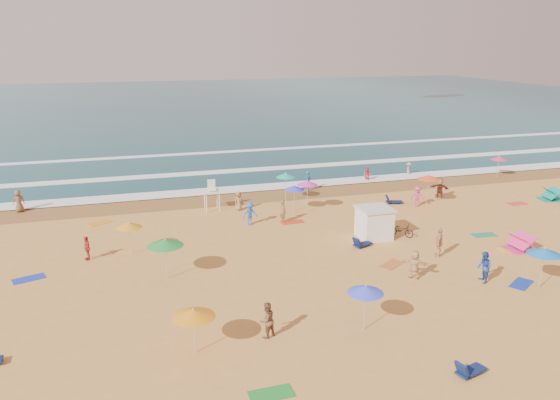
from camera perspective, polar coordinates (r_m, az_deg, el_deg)
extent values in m
plane|color=gold|center=(35.78, 4.13, -4.79)|extent=(220.00, 220.00, 0.00)
cube|color=#0C4756|center=(116.53, -10.61, 9.74)|extent=(220.00, 140.00, 0.18)
plane|color=olive|center=(47.08, -1.17, 0.48)|extent=(220.00, 220.00, 0.00)
cube|color=white|center=(49.38, -1.94, 1.35)|extent=(200.00, 2.20, 0.05)
cube|color=white|center=(55.99, -3.74, 3.13)|extent=(200.00, 1.60, 0.05)
cube|color=white|center=(65.56, -5.68, 5.04)|extent=(200.00, 1.20, 0.05)
cube|color=white|center=(37.35, 9.81, -2.44)|extent=(2.00, 2.00, 2.00)
cube|color=silver|center=(37.03, 9.89, -0.89)|extent=(2.20, 2.20, 0.12)
imported|color=black|center=(38.12, 12.54, -3.06)|extent=(1.61, 1.77, 0.93)
cone|color=orange|center=(34.98, -15.50, -2.53)|extent=(1.59, 1.59, 0.35)
cone|color=#FF511A|center=(45.53, 15.28, 2.32)|extent=(1.82, 1.82, 0.35)
cone|color=blue|center=(32.23, 25.89, -4.83)|extent=(1.76, 1.76, 0.35)
cone|color=#16B98E|center=(44.63, 0.60, 2.62)|extent=(1.59, 1.59, 0.35)
cone|color=orange|center=(23.63, -9.03, -11.59)|extent=(1.85, 1.85, 0.35)
cone|color=#E33264|center=(57.06, 21.93, 4.09)|extent=(1.57, 1.57, 0.35)
cone|color=#DE31BC|center=(42.06, 2.90, 1.82)|extent=(1.59, 1.59, 0.35)
cone|color=#3642F6|center=(42.14, 1.51, 1.31)|extent=(1.58, 1.58, 0.35)
cone|color=#384EFF|center=(25.32, 8.94, -9.21)|extent=(1.67, 1.67, 0.35)
cone|color=green|center=(30.84, -11.91, -4.39)|extent=(2.02, 2.02, 0.35)
cube|color=#101E50|center=(24.11, 19.32, -16.50)|extent=(1.40, 0.87, 0.34)
cube|color=#0E1A49|center=(35.88, 8.65, -4.59)|extent=(1.41, 0.98, 0.34)
cube|color=#0E1646|center=(45.63, 11.87, -0.18)|extent=(1.39, 0.85, 0.34)
cube|color=#1D35B9|center=(34.01, -24.77, -7.48)|extent=(1.89, 1.36, 0.03)
cube|color=#22892D|center=(21.91, -0.94, -19.61)|extent=(1.72, 0.91, 0.03)
cube|color=orange|center=(42.10, -18.32, -2.30)|extent=(1.91, 1.54, 0.03)
cube|color=#BF602D|center=(33.46, 11.58, -6.62)|extent=(1.89, 1.65, 0.03)
cube|color=red|center=(40.18, 1.31, -2.32)|extent=(1.72, 0.90, 0.03)
cube|color=#1A35A3|center=(33.10, 23.90, -8.02)|extent=(1.89, 1.64, 0.03)
cube|color=#218659|center=(40.11, 20.52, -3.44)|extent=(1.75, 0.96, 0.03)
cube|color=yellow|center=(38.09, 23.11, -4.76)|extent=(1.74, 0.95, 0.03)
cube|color=#D33F31|center=(48.72, 23.52, -0.35)|extent=(1.73, 0.91, 0.03)
imported|color=tan|center=(35.08, 16.30, -4.25)|extent=(1.06, 1.12, 1.86)
imported|color=tan|center=(55.71, 13.31, 3.08)|extent=(0.93, 1.13, 1.52)
imported|color=#A7674D|center=(48.00, 16.36, 1.19)|extent=(1.40, 1.60, 1.75)
imported|color=#E3B677|center=(31.59, 13.89, -6.59)|extent=(1.49, 1.35, 1.65)
imported|color=brown|center=(25.01, -1.39, -12.43)|extent=(1.01, 0.93, 1.68)
imported|color=brown|center=(46.95, -25.64, -0.10)|extent=(1.00, 0.82, 1.76)
imported|color=#D53569|center=(45.08, 14.15, 0.36)|extent=(1.24, 0.96, 1.69)
imported|color=#A47C4B|center=(42.92, -4.34, -0.08)|extent=(0.87, 0.70, 1.54)
imported|color=#225D9F|center=(48.41, 2.97, 2.00)|extent=(0.75, 0.77, 1.79)
imported|color=#21429D|center=(32.20, 20.55, -6.62)|extent=(0.87, 1.00, 1.77)
imported|color=#CC3349|center=(52.41, 9.09, 2.52)|extent=(0.91, 0.96, 1.57)
imported|color=#C23035|center=(35.25, -19.52, -4.75)|extent=(0.62, 0.96, 1.52)
imported|color=brown|center=(39.99, 0.32, -1.15)|extent=(0.51, 0.68, 1.71)
imported|color=blue|center=(39.41, -3.16, -1.45)|extent=(1.17, 0.77, 1.70)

